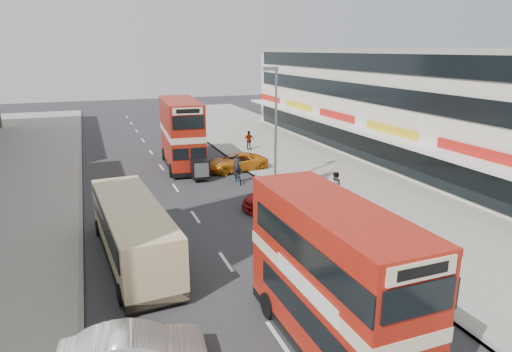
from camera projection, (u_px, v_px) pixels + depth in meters
name	position (u px, v px, depth m)	size (l,w,h in m)	color
road_surface	(175.00, 188.00, 31.21)	(12.00, 90.00, 0.01)	#28282B
pavement_right	(329.00, 171.00, 35.23)	(12.00, 90.00, 0.15)	gray
kerb_left	(81.00, 197.00, 29.13)	(0.20, 90.00, 0.16)	gray
kerb_right	(258.00, 178.00, 33.24)	(0.20, 90.00, 0.16)	gray
commercial_row	(402.00, 104.00, 38.46)	(9.90, 46.20, 9.30)	beige
street_lamp	(275.00, 118.00, 30.31)	(1.00, 0.20, 8.12)	slate
bus_main	(333.00, 279.00, 13.80)	(2.47, 8.51, 4.68)	black
bus_second	(182.00, 133.00, 36.22)	(3.14, 9.58, 5.19)	black
coach	(133.00, 230.00, 20.14)	(3.10, 9.56, 2.49)	black
car_left_front	(134.00, 352.00, 13.23)	(1.48, 4.25, 1.40)	silver
car_right_a	(284.00, 196.00, 27.16)	(2.12, 5.22, 1.52)	maroon
car_right_b	(236.00, 162.00, 35.44)	(2.27, 4.92, 1.37)	orange
pedestrian_near	(335.00, 187.00, 27.66)	(0.71, 0.48, 1.92)	gray
pedestrian_far	(249.00, 140.00, 42.24)	(1.03, 0.43, 1.76)	gray
cyclist	(237.00, 173.00, 32.14)	(0.67, 1.66, 2.16)	gray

